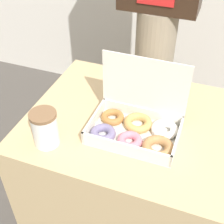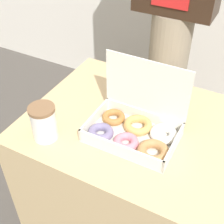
{
  "view_description": "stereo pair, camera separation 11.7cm",
  "coord_description": "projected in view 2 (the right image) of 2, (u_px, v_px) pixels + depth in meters",
  "views": [
    {
      "loc": [
        0.25,
        -0.91,
        1.54
      ],
      "look_at": [
        -0.06,
        -0.07,
        0.79
      ],
      "focal_mm": 50.0,
      "sensor_mm": 36.0,
      "label": 1
    },
    {
      "loc": [
        0.36,
        -0.86,
        1.54
      ],
      "look_at": [
        -0.06,
        -0.07,
        0.79
      ],
      "focal_mm": 50.0,
      "sensor_mm": 36.0,
      "label": 2
    }
  ],
  "objects": [
    {
      "name": "ground_plane",
      "position": [
        128.0,
        220.0,
        1.7
      ],
      "size": [
        14.0,
        14.0,
        0.0
      ],
      "primitive_type": "plane",
      "color": "#4C4742"
    },
    {
      "name": "table",
      "position": [
        130.0,
        178.0,
        1.47
      ],
      "size": [
        0.83,
        0.69,
        0.72
      ],
      "color": "tan",
      "rests_on": "ground_plane"
    },
    {
      "name": "donut_box",
      "position": [
        136.0,
        128.0,
        1.15
      ],
      "size": [
        0.33,
        0.23,
        0.27
      ],
      "color": "white",
      "rests_on": "table"
    },
    {
      "name": "coffee_cup",
      "position": [
        44.0,
        122.0,
        1.13
      ],
      "size": [
        0.1,
        0.1,
        0.14
      ],
      "color": "white",
      "rests_on": "table"
    },
    {
      "name": "person_customer",
      "position": [
        176.0,
        2.0,
        1.42
      ],
      "size": [
        0.37,
        0.22,
        1.81
      ],
      "color": "gray",
      "rests_on": "ground_plane"
    }
  ]
}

